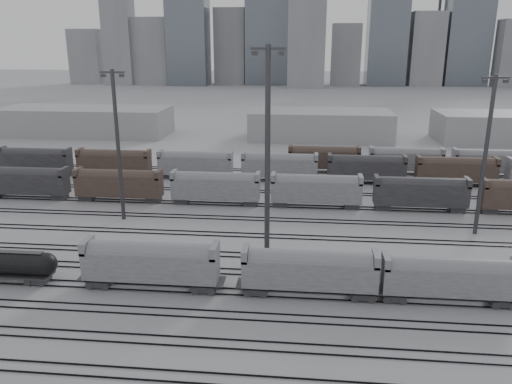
# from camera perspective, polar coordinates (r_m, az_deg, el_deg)

# --- Properties ---
(ground) EXTENTS (900.00, 900.00, 0.00)m
(ground) POSITION_cam_1_polar(r_m,az_deg,el_deg) (55.52, -1.18, -11.93)
(ground) COLOR #BCBCC1
(ground) RESTS_ON ground
(tracks) EXTENTS (220.00, 71.50, 0.16)m
(tracks) POSITION_cam_1_polar(r_m,az_deg,el_deg) (71.25, 0.51, -5.14)
(tracks) COLOR black
(tracks) RESTS_ON ground
(hopper_car_a) EXTENTS (15.17, 3.01, 5.42)m
(hopper_car_a) POSITION_cam_1_polar(r_m,az_deg,el_deg) (57.06, -11.94, -7.73)
(hopper_car_a) COLOR #252528
(hopper_car_a) RESTS_ON ground
(hopper_car_b) EXTENTS (14.58, 2.90, 5.21)m
(hopper_car_b) POSITION_cam_1_polar(r_m,az_deg,el_deg) (54.62, 6.13, -8.74)
(hopper_car_b) COLOR #252528
(hopper_car_b) RESTS_ON ground
(hopper_car_c) EXTENTS (13.94, 2.77, 4.99)m
(hopper_car_c) POSITION_cam_1_polar(r_m,az_deg,el_deg) (56.82, 21.24, -8.97)
(hopper_car_c) COLOR #252528
(hopper_car_c) RESTS_ON ground
(light_mast_b) EXTENTS (3.67, 0.59, 22.95)m
(light_mast_b) POSITION_cam_1_polar(r_m,az_deg,el_deg) (78.12, -15.52, 5.46)
(light_mast_b) COLOR #38383B
(light_mast_b) RESTS_ON ground
(light_mast_c) EXTENTS (4.23, 0.68, 26.46)m
(light_mast_c) POSITION_cam_1_polar(r_m,az_deg,el_deg) (62.03, 1.33, 5.02)
(light_mast_c) COLOR #38383B
(light_mast_c) RESTS_ON ground
(light_mast_d) EXTENTS (3.62, 0.58, 22.60)m
(light_mast_d) POSITION_cam_1_polar(r_m,az_deg,el_deg) (76.16, 24.76, 4.11)
(light_mast_d) COLOR #38383B
(light_mast_d) RESTS_ON ground
(bg_string_near) EXTENTS (151.00, 3.00, 5.60)m
(bg_string_near) POSITION_cam_1_polar(r_m,az_deg,el_deg) (83.83, 6.88, 0.10)
(bg_string_near) COLOR gray
(bg_string_near) RESTS_ON ground
(bg_string_mid) EXTENTS (151.00, 3.00, 5.60)m
(bg_string_mid) POSITION_cam_1_polar(r_m,az_deg,el_deg) (99.97, 12.49, 2.54)
(bg_string_mid) COLOR #252528
(bg_string_mid) RESTS_ON ground
(bg_string_far) EXTENTS (66.00, 3.00, 5.60)m
(bg_string_far) POSITION_cam_1_polar(r_m,az_deg,el_deg) (111.02, 21.05, 3.21)
(bg_string_far) COLOR #4F3C32
(bg_string_far) RESTS_ON ground
(warehouse_left) EXTENTS (50.00, 18.00, 8.00)m
(warehouse_left) POSITION_cam_1_polar(r_m,az_deg,el_deg) (159.42, -18.95, 7.68)
(warehouse_left) COLOR #A7A7A9
(warehouse_left) RESTS_ON ground
(warehouse_mid) EXTENTS (40.00, 18.00, 8.00)m
(warehouse_mid) POSITION_cam_1_polar(r_m,az_deg,el_deg) (145.18, 7.32, 7.63)
(warehouse_mid) COLOR #A7A7A9
(warehouse_mid) RESTS_ON ground
(warehouse_right) EXTENTS (35.00, 18.00, 8.00)m
(warehouse_right) POSITION_cam_1_polar(r_m,az_deg,el_deg) (154.84, 26.28, 6.61)
(warehouse_right) COLOR #A7A7A9
(warehouse_right) RESTS_ON ground
(skyline) EXTENTS (316.00, 22.40, 95.00)m
(skyline) POSITION_cam_1_polar(r_m,az_deg,el_deg) (328.48, 6.93, 18.03)
(skyline) COLOR #939396
(skyline) RESTS_ON ground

